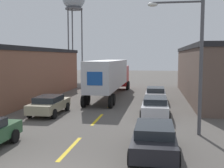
{
  "coord_description": "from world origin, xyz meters",
  "views": [
    {
      "loc": [
        4.05,
        -9.12,
        4.4
      ],
      "look_at": [
        0.4,
        13.85,
        2.12
      ],
      "focal_mm": 45.0,
      "sensor_mm": 36.0,
      "label": 1
    }
  ],
  "objects_px": {
    "parked_car_right_mid": "(155,106)",
    "street_lamp": "(194,56)",
    "semi_truck": "(111,75)",
    "parked_car_right_far": "(156,94)",
    "parked_car_right_near": "(154,138)",
    "parked_car_left_far": "(49,104)",
    "water_tower": "(74,0)"
  },
  "relations": [
    {
      "from": "parked_car_right_near",
      "to": "street_lamp",
      "type": "bearing_deg",
      "value": 60.67
    },
    {
      "from": "parked_car_left_far",
      "to": "street_lamp",
      "type": "distance_m",
      "value": 11.46
    },
    {
      "from": "semi_truck",
      "to": "parked_car_right_near",
      "type": "distance_m",
      "value": 18.79
    },
    {
      "from": "semi_truck",
      "to": "parked_car_right_near",
      "type": "xyz_separation_m",
      "value": [
        4.91,
        -18.06,
        -1.64
      ]
    },
    {
      "from": "parked_car_right_mid",
      "to": "parked_car_left_far",
      "type": "xyz_separation_m",
      "value": [
        -7.99,
        -0.57,
        0.0
      ]
    },
    {
      "from": "parked_car_right_far",
      "to": "street_lamp",
      "type": "xyz_separation_m",
      "value": [
        2.08,
        -11.42,
        3.67
      ]
    },
    {
      "from": "semi_truck",
      "to": "parked_car_left_far",
      "type": "xyz_separation_m",
      "value": [
        -3.08,
        -10.31,
        -1.64
      ]
    },
    {
      "from": "semi_truck",
      "to": "parked_car_right_far",
      "type": "relative_size",
      "value": 3.46
    },
    {
      "from": "parked_car_right_mid",
      "to": "street_lamp",
      "type": "height_order",
      "value": "street_lamp"
    },
    {
      "from": "semi_truck",
      "to": "water_tower",
      "type": "distance_m",
      "value": 36.7
    },
    {
      "from": "water_tower",
      "to": "parked_car_right_near",
      "type": "bearing_deg",
      "value": -69.57
    },
    {
      "from": "parked_car_right_far",
      "to": "street_lamp",
      "type": "height_order",
      "value": "street_lamp"
    },
    {
      "from": "parked_car_right_mid",
      "to": "street_lamp",
      "type": "bearing_deg",
      "value": -65.72
    },
    {
      "from": "parked_car_right_near",
      "to": "water_tower",
      "type": "relative_size",
      "value": 0.24
    },
    {
      "from": "water_tower",
      "to": "parked_car_right_far",
      "type": "bearing_deg",
      "value": -61.69
    },
    {
      "from": "parked_car_right_far",
      "to": "parked_car_left_far",
      "type": "distance_m",
      "value": 10.88
    },
    {
      "from": "parked_car_right_far",
      "to": "parked_car_right_near",
      "type": "xyz_separation_m",
      "value": [
        0.0,
        -15.13,
        0.0
      ]
    },
    {
      "from": "semi_truck",
      "to": "street_lamp",
      "type": "relative_size",
      "value": 2.17
    },
    {
      "from": "parked_car_right_far",
      "to": "parked_car_right_mid",
      "type": "height_order",
      "value": "same"
    },
    {
      "from": "parked_car_right_near",
      "to": "parked_car_right_far",
      "type": "bearing_deg",
      "value": 90.0
    },
    {
      "from": "parked_car_right_near",
      "to": "street_lamp",
      "type": "relative_size",
      "value": 0.63
    },
    {
      "from": "parked_car_right_mid",
      "to": "parked_car_left_far",
      "type": "height_order",
      "value": "same"
    },
    {
      "from": "parked_car_right_mid",
      "to": "semi_truck",
      "type": "bearing_deg",
      "value": 116.75
    },
    {
      "from": "parked_car_right_far",
      "to": "parked_car_right_mid",
      "type": "xyz_separation_m",
      "value": [
        0.0,
        -6.81,
        0.0
      ]
    },
    {
      "from": "semi_truck",
      "to": "parked_car_right_far",
      "type": "height_order",
      "value": "semi_truck"
    },
    {
      "from": "street_lamp",
      "to": "parked_car_right_mid",
      "type": "bearing_deg",
      "value": 114.28
    },
    {
      "from": "parked_car_right_far",
      "to": "parked_car_left_far",
      "type": "height_order",
      "value": "same"
    },
    {
      "from": "water_tower",
      "to": "street_lamp",
      "type": "relative_size",
      "value": 2.63
    },
    {
      "from": "parked_car_left_far",
      "to": "water_tower",
      "type": "bearing_deg",
      "value": 103.96
    },
    {
      "from": "parked_car_right_near",
      "to": "parked_car_right_mid",
      "type": "bearing_deg",
      "value": 90.0
    },
    {
      "from": "semi_truck",
      "to": "parked_car_right_mid",
      "type": "distance_m",
      "value": 11.04
    },
    {
      "from": "parked_car_right_far",
      "to": "parked_car_right_near",
      "type": "distance_m",
      "value": 15.13
    }
  ]
}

